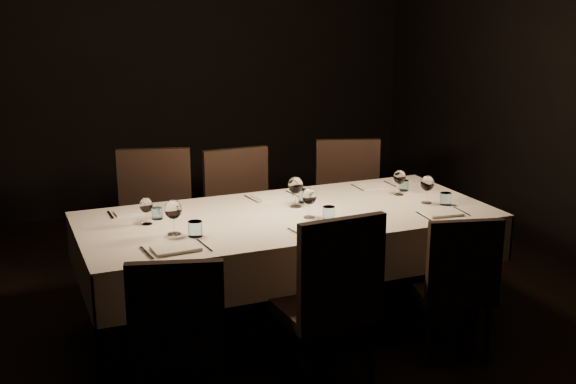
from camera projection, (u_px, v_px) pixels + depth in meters
name	position (u px, v px, depth m)	size (l,w,h in m)	color
room	(288.00, 94.00, 4.23)	(5.01, 6.01, 3.01)	black
dining_table	(288.00, 225.00, 4.44)	(2.52, 1.12, 0.76)	black
chair_near_left	(178.00, 335.00, 3.40)	(0.54, 0.54, 0.91)	black
place_setting_near_left	(179.00, 226.00, 3.93)	(0.37, 0.42, 0.20)	silver
chair_near_center	(329.00, 295.00, 3.75)	(0.51, 0.51, 1.00)	black
place_setting_near_center	(317.00, 210.00, 4.24)	(0.34, 0.41, 0.18)	silver
chair_near_right	(456.00, 280.00, 4.10)	(0.51, 0.51, 0.88)	black
place_setting_near_right	(436.00, 196.00, 4.55)	(0.33, 0.40, 0.18)	silver
chair_far_left	(155.00, 221.00, 4.93)	(0.62, 0.62, 1.04)	black
place_setting_far_left	(144.00, 210.00, 4.29)	(0.29, 0.39, 0.16)	silver
chair_far_center	(242.00, 214.00, 5.15)	(0.49, 0.49, 1.00)	black
place_setting_far_center	(290.00, 191.00, 4.63)	(0.36, 0.42, 0.20)	silver
chair_far_right	(349.00, 202.00, 5.43)	(0.62, 0.62, 1.01)	black
place_setting_far_right	(392.00, 182.00, 4.92)	(0.30, 0.39, 0.17)	silver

